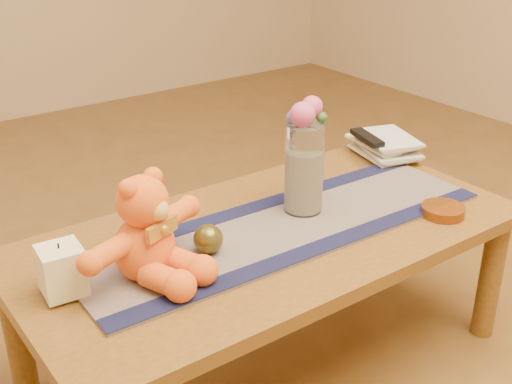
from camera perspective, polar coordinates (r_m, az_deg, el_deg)
floor at (r=2.07m, az=1.15°, el=-14.35°), size 5.50×5.50×0.00m
coffee_table_top at (r=1.83m, az=1.27°, el=-3.87°), size 1.40×0.70×0.04m
table_leg_fr at (r=2.19m, az=19.58°, el=-7.00°), size 0.07×0.07×0.41m
table_leg_bl at (r=1.94m, az=-19.90°, el=-11.53°), size 0.07×0.07×0.41m
table_leg_br at (r=2.50m, az=8.88°, el=-1.58°), size 0.07×0.07×0.41m
persian_runner at (r=1.83m, az=2.53°, el=-3.06°), size 1.21×0.38×0.01m
runner_border_near at (r=1.73m, az=5.44°, el=-4.76°), size 1.20×0.09×0.00m
runner_border_far at (r=1.93m, az=-0.07°, el=-1.27°), size 1.20×0.09×0.00m
teddy_bear at (r=1.58m, az=-9.74°, el=-3.00°), size 0.44×0.41×0.25m
pillar_candle at (r=1.58m, az=-16.42°, el=-6.49°), size 0.10×0.10×0.12m
candle_wick at (r=1.55m, az=-16.70°, el=-4.48°), size 0.00×0.00×0.01m
glass_vase at (r=1.86m, az=4.17°, el=2.06°), size 0.11×0.11×0.26m
potpourri_fill at (r=1.88m, az=4.14°, el=0.96°), size 0.09×0.09×0.18m
rose_left at (r=1.79m, az=4.05°, el=6.69°), size 0.07×0.07×0.07m
rose_right at (r=1.82m, az=4.85°, el=7.36°), size 0.06×0.06×0.06m
blue_flower_back at (r=1.84m, az=3.86°, el=7.01°), size 0.04×0.04×0.04m
blue_flower_side at (r=1.81m, az=3.18°, el=6.43°), size 0.04×0.04×0.04m
leaf_sprig at (r=1.82m, az=5.69°, el=6.43°), size 0.03×0.03×0.03m
bronze_ball at (r=1.68m, az=-4.14°, el=-4.07°), size 0.10×0.10×0.08m
book_bottom at (r=2.31m, az=9.31°, el=3.00°), size 0.21×0.25×0.02m
book_lower at (r=2.30m, az=9.50°, el=3.42°), size 0.23×0.27×0.02m
book_upper at (r=2.29m, az=9.21°, el=3.89°), size 0.20×0.25×0.02m
book_top at (r=2.29m, az=9.52°, el=4.32°), size 0.23×0.26×0.02m
tv_remote at (r=2.27m, az=9.56°, el=4.65°), size 0.09×0.17×0.02m
amber_dish at (r=1.97m, az=15.83°, el=-1.57°), size 0.16×0.16×0.03m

